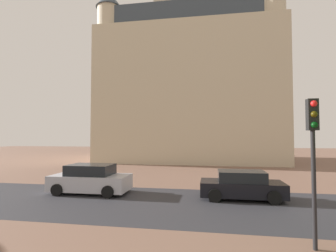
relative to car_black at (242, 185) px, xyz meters
name	(u,v)px	position (x,y,z in m)	size (l,w,h in m)	color
ground_plane	(158,202)	(-4.08, -1.28, -0.68)	(120.00, 120.00, 0.00)	brown
street_asphalt_strip	(157,203)	(-4.08, -1.46, -0.68)	(120.00, 6.62, 0.00)	#2D2D33
landmark_building	(188,86)	(-4.36, 20.80, 9.32)	(22.33, 14.37, 34.21)	beige
car_black	(242,185)	(0.00, 0.00, 0.00)	(4.12, 1.96, 1.41)	black
car_silver	(91,179)	(-8.19, 0.00, 0.08)	(4.32, 2.11, 1.59)	#B2B2BC
traffic_light_pole	(313,143)	(1.30, -5.58, 2.31)	(0.28, 0.34, 4.24)	black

